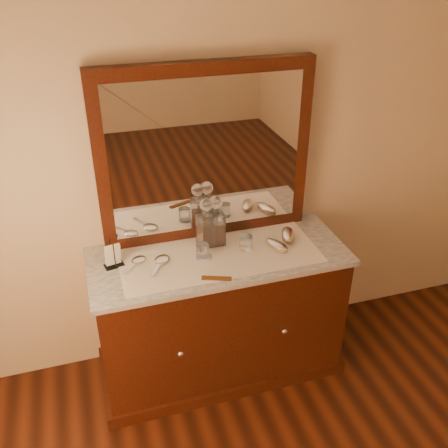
{
  "coord_description": "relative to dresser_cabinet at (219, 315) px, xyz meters",
  "views": [
    {
      "loc": [
        -0.65,
        -0.27,
        2.38
      ],
      "look_at": [
        0.0,
        1.85,
        1.1
      ],
      "focal_mm": 39.94,
      "sensor_mm": 36.0,
      "label": 1
    }
  ],
  "objects": [
    {
      "name": "pin_dish",
      "position": [
        -0.08,
        -0.02,
        0.45
      ],
      "size": [
        0.1,
        0.1,
        0.01
      ],
      "primitive_type": "cylinder",
      "rotation": [
        0.0,
        0.0,
        -0.31
      ],
      "color": "silver",
      "rests_on": "lace_runner"
    },
    {
      "name": "marble_top",
      "position": [
        0.0,
        0.0,
        0.42
      ],
      "size": [
        1.44,
        0.59,
        0.03
      ],
      "primitive_type": "cube",
      "color": "silver",
      "rests_on": "dresser_cabinet"
    },
    {
      "name": "hand_mirror_inner",
      "position": [
        -0.32,
        0.01,
        0.45
      ],
      "size": [
        0.15,
        0.21,
        0.02
      ],
      "color": "silver",
      "rests_on": "lace_runner"
    },
    {
      "name": "mirror_frame",
      "position": [
        0.0,
        0.25,
        0.94
      ],
      "size": [
        1.2,
        0.08,
        1.0
      ],
      "primitive_type": "cube",
      "color": "black",
      "rests_on": "marble_top"
    },
    {
      "name": "hand_mirror_outer",
      "position": [
        -0.45,
        0.04,
        0.45
      ],
      "size": [
        0.16,
        0.17,
        0.02
      ],
      "color": "silver",
      "rests_on": "lace_runner"
    },
    {
      "name": "brush_near",
      "position": [
        0.33,
        -0.05,
        0.47
      ],
      "size": [
        0.13,
        0.17,
        0.04
      ],
      "color": "#99785D",
      "rests_on": "lace_runner"
    },
    {
      "name": "lace_runner",
      "position": [
        0.0,
        -0.02,
        0.44
      ],
      "size": [
        1.1,
        0.45,
        0.0
      ],
      "primitive_type": "cube",
      "color": "white",
      "rests_on": "marble_top"
    },
    {
      "name": "dresser_cabinet",
      "position": [
        0.0,
        0.0,
        0.0
      ],
      "size": [
        1.4,
        0.55,
        0.82
      ],
      "primitive_type": "cube",
      "color": "black",
      "rests_on": "floor"
    },
    {
      "name": "decanter_left",
      "position": [
        -0.04,
        0.11,
        0.56
      ],
      "size": [
        0.11,
        0.11,
        0.3
      ],
      "color": "brown",
      "rests_on": "lace_runner"
    },
    {
      "name": "tumblers",
      "position": [
        0.03,
        -0.0,
        0.49
      ],
      "size": [
        0.33,
        0.09,
        0.08
      ],
      "color": "white",
      "rests_on": "lace_runner"
    },
    {
      "name": "knob_left",
      "position": [
        -0.3,
        -0.28,
        0.04
      ],
      "size": [
        0.04,
        0.04,
        0.04
      ],
      "primitive_type": "sphere",
      "color": "silver",
      "rests_on": "dresser_cabinet"
    },
    {
      "name": "napkin_rack",
      "position": [
        -0.57,
        0.06,
        0.5
      ],
      "size": [
        0.11,
        0.08,
        0.15
      ],
      "color": "black",
      "rests_on": "marble_top"
    },
    {
      "name": "decanter_right",
      "position": [
        0.02,
        0.11,
        0.56
      ],
      "size": [
        0.09,
        0.09,
        0.3
      ],
      "color": "brown",
      "rests_on": "lace_runner"
    },
    {
      "name": "dresser_plinth",
      "position": [
        0.0,
        0.0,
        -0.37
      ],
      "size": [
        1.46,
        0.59,
        0.08
      ],
      "primitive_type": "cube",
      "color": "black",
      "rests_on": "floor"
    },
    {
      "name": "comb",
      "position": [
        -0.08,
        -0.22,
        0.45
      ],
      "size": [
        0.16,
        0.08,
        0.01
      ],
      "primitive_type": "cube",
      "rotation": [
        0.0,
        0.0,
        -0.36
      ],
      "color": "brown",
      "rests_on": "lace_runner"
    },
    {
      "name": "brush_far",
      "position": [
        0.43,
        0.03,
        0.47
      ],
      "size": [
        0.12,
        0.18,
        0.05
      ],
      "color": "#99785D",
      "rests_on": "lace_runner"
    },
    {
      "name": "mirror_glass",
      "position": [
        0.0,
        0.21,
        0.94
      ],
      "size": [
        1.06,
        0.01,
        0.86
      ],
      "primitive_type": "cube",
      "color": "white",
      "rests_on": "marble_top"
    },
    {
      "name": "knob_right",
      "position": [
        0.3,
        -0.28,
        0.04
      ],
      "size": [
        0.04,
        0.04,
        0.04
      ],
      "primitive_type": "sphere",
      "color": "silver",
      "rests_on": "dresser_cabinet"
    }
  ]
}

